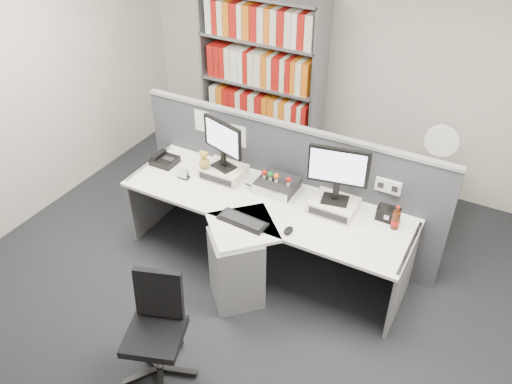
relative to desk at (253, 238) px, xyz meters
The scene contains 21 objects.
ground 0.75m from the desk, 90.00° to the right, with size 5.50×5.50×0.00m, color #24262A.
room_shell 1.46m from the desk, 90.00° to the right, with size 5.04×5.54×2.72m.
partition 0.68m from the desk, 89.59° to the left, with size 3.00×0.08×1.27m.
desk is the anchor object (origin of this frame).
monitor_riser_left 0.72m from the desk, 143.71° to the left, with size 0.38×0.31×0.10m.
monitor_riser_right 0.76m from the desk, 33.35° to the left, with size 0.38×0.31×0.10m.
monitor_left 0.91m from the desk, 143.57° to the left, with size 0.45×0.20×0.47m.
monitor_right 0.96m from the desk, 33.49° to the left, with size 0.50×0.20×0.51m.
desktop_pc 0.53m from the desk, 88.66° to the left, with size 0.35×0.31×0.09m.
figurines 0.58m from the desk, 90.68° to the left, with size 0.29×0.05×0.09m.
keyboard 0.31m from the desk, 101.21° to the right, with size 0.44×0.19×0.03m.
mouse 0.47m from the desk, 10.65° to the right, with size 0.07×0.11×0.04m, color black.
desk_phone 1.22m from the desk, 165.38° to the left, with size 0.23×0.21×0.10m.
desk_calendar 0.91m from the desk, 167.80° to the left, with size 0.10×0.08×0.13m.
plush_toy 0.85m from the desk, 156.44° to the left, with size 0.10×0.10×0.18m.
speaker 1.17m from the desk, 24.90° to the left, with size 0.19×0.10×0.12m, color black.
cola_bottle 1.22m from the desk, 19.73° to the left, with size 0.07×0.07×0.22m.
shelving_unit 2.12m from the desk, 115.96° to the left, with size 1.41×0.40×2.00m.
filing_cabinet 1.85m from the desk, 49.39° to the left, with size 0.45×0.61×0.70m.
desk_fan 1.93m from the desk, 49.38° to the left, with size 0.31×0.18×0.52m.
office_chair 1.19m from the desk, 97.23° to the right, with size 0.57×0.55×0.85m.
Camera 1 is at (1.68, -2.44, 3.43)m, focal length 36.49 mm.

